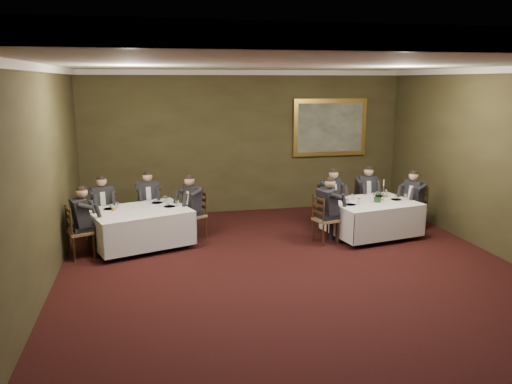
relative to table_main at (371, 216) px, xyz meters
name	(u,v)px	position (x,y,z in m)	size (l,w,h in m)	color
ground	(305,287)	(-2.18, -2.29, -0.45)	(10.00, 10.00, 0.00)	black
ceiling	(310,63)	(-2.18, -2.29, 3.05)	(8.00, 10.00, 0.10)	silver
back_wall	(246,142)	(-2.18, 2.71, 1.30)	(8.00, 0.10, 3.50)	#352E1A
left_wall	(29,193)	(-6.18, -2.29, 1.30)	(0.10, 10.00, 3.50)	#352E1A
crown_molding	(310,67)	(-2.18, -2.29, 2.99)	(8.00, 10.00, 0.12)	white
table_main	(371,216)	(0.00, 0.00, 0.00)	(1.99, 1.65, 0.67)	black
table_second	(140,225)	(-4.78, 0.32, 0.00)	(2.19, 1.91, 0.67)	black
chair_main_backleft	(329,215)	(-0.64, 0.81, -0.17)	(0.57, 0.56, 1.00)	olive
diner_main_backleft	(330,206)	(-0.63, 0.80, 0.06)	(0.55, 0.60, 1.35)	black
chair_main_backright	(365,211)	(0.31, 0.98, -0.17)	(0.45, 0.43, 1.00)	olive
diner_main_backright	(366,202)	(0.31, 0.97, 0.06)	(0.43, 0.49, 1.35)	black
chair_main_endleft	(325,229)	(-1.11, -0.20, -0.17)	(0.52, 0.53, 1.00)	olive
diner_main_endleft	(326,218)	(-1.09, -0.20, 0.06)	(0.57, 0.51, 1.35)	black
chair_main_endright	(413,218)	(1.11, 0.21, -0.17)	(0.55, 0.56, 1.00)	olive
diner_main_endright	(414,208)	(1.09, 0.20, 0.06)	(0.59, 0.54, 1.35)	black
chair_sec_backleft	(104,225)	(-5.55, 1.06, -0.17)	(0.52, 0.51, 1.00)	olive
diner_sec_backleft	(103,215)	(-5.55, 1.04, 0.06)	(0.50, 0.56, 1.35)	black
chair_sec_backright	(149,219)	(-4.61, 1.37, -0.17)	(0.48, 0.46, 1.00)	olive
diner_sec_backright	(149,209)	(-4.61, 1.36, 0.06)	(0.45, 0.51, 1.35)	black
chair_sec_endright	(195,225)	(-3.68, 0.70, -0.17)	(0.57, 0.58, 1.00)	olive
diner_sec_endright	(194,214)	(-3.69, 0.69, 0.06)	(0.61, 0.57, 1.35)	black
chair_sec_endleft	(81,243)	(-5.88, -0.05, -0.17)	(0.55, 0.56, 1.00)	olive
diner_sec_endleft	(80,231)	(-5.87, -0.05, 0.06)	(0.59, 0.54, 1.35)	black
centerpiece	(378,196)	(0.09, -0.08, 0.45)	(0.25, 0.22, 0.28)	#2D5926
candlestick	(383,192)	(0.28, 0.08, 0.48)	(0.07, 0.07, 0.46)	#B18C36
place_setting_table_main	(345,198)	(-0.48, 0.31, 0.35)	(0.33, 0.31, 0.14)	white
place_setting_table_second	(112,207)	(-5.32, 0.55, 0.35)	(0.33, 0.31, 0.14)	white
painting	(330,127)	(0.00, 2.65, 1.63)	(1.93, 0.09, 1.45)	gold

